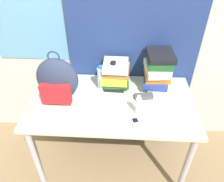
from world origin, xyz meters
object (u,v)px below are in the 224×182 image
object	(u,v)px
water_bottle	(101,78)
sports_bottle	(113,77)
cell_phone	(135,121)
sunglasses_case	(144,96)
backpack	(57,80)
sunscreen_bottle	(138,105)
book_stack_left	(116,74)
book_stack_center	(158,70)

from	to	relation	value
water_bottle	sports_bottle	bearing A→B (deg)	-1.96
cell_phone	sunglasses_case	distance (m)	0.29
water_bottle	cell_phone	xyz separation A→B (m)	(0.28, -0.39, -0.10)
backpack	sunscreen_bottle	distance (m)	0.66
backpack	water_bottle	world-z (taller)	backpack
book_stack_left	cell_phone	distance (m)	0.49
book_stack_left	water_bottle	world-z (taller)	book_stack_left
sunscreen_bottle	sunglasses_case	bearing A→B (deg)	72.64
water_bottle	sunglasses_case	world-z (taller)	water_bottle
book_stack_left	sunglasses_case	size ratio (longest dim) A/B	1.54
book_stack_left	water_bottle	distance (m)	0.13
sunscreen_bottle	backpack	bearing A→B (deg)	167.07
sunglasses_case	backpack	bearing A→B (deg)	-177.08
book_stack_center	sunscreen_bottle	size ratio (longest dim) A/B	2.01
water_bottle	cell_phone	size ratio (longest dim) A/B	2.16
book_stack_left	sports_bottle	bearing A→B (deg)	-109.66
book_stack_center	book_stack_left	bearing A→B (deg)	-179.10
backpack	cell_phone	bearing A→B (deg)	-21.69
book_stack_left	water_bottle	bearing A→B (deg)	-156.03
sports_bottle	cell_phone	bearing A→B (deg)	-64.77
sunglasses_case	book_stack_left	bearing A→B (deg)	145.03
cell_phone	sunscreen_bottle	bearing A→B (deg)	77.66
book_stack_left	sunglasses_case	xyz separation A→B (m)	(0.24, -0.17, -0.10)
backpack	sunscreen_bottle	size ratio (longest dim) A/B	2.61
sports_bottle	book_stack_center	bearing A→B (deg)	9.53
book_stack_center	cell_phone	world-z (taller)	book_stack_center
book_stack_left	sunscreen_bottle	world-z (taller)	book_stack_left
book_stack_left	sports_bottle	xyz separation A→B (m)	(-0.02, -0.06, 0.01)
sports_bottle	sunglasses_case	xyz separation A→B (m)	(0.26, -0.11, -0.11)
book_stack_left	sports_bottle	distance (m)	0.06
sunglasses_case	book_stack_center	bearing A→B (deg)	56.98
sports_bottle	sunglasses_case	bearing A→B (deg)	-23.05
cell_phone	sunglasses_case	size ratio (longest dim) A/B	0.67
book_stack_center	sunscreen_bottle	xyz separation A→B (m)	(-0.17, -0.35, -0.09)
book_stack_left	backpack	bearing A→B (deg)	-155.57
book_stack_center	sunscreen_bottle	world-z (taller)	book_stack_center
sunscreen_bottle	cell_phone	distance (m)	0.12
book_stack_center	water_bottle	world-z (taller)	book_stack_center
backpack	sunglasses_case	world-z (taller)	backpack
sunglasses_case	water_bottle	bearing A→B (deg)	162.43
backpack	sports_bottle	bearing A→B (deg)	18.88
book_stack_left	sunglasses_case	bearing A→B (deg)	-34.97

